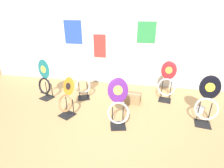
% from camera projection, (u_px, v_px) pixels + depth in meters
% --- Properties ---
extents(ground_plane, '(14.00, 14.00, 0.00)m').
position_uv_depth(ground_plane, '(103.00, 138.00, 2.96)').
color(ground_plane, tan).
extents(wall_back, '(8.00, 0.07, 2.60)m').
position_uv_depth(wall_back, '(123.00, 38.00, 4.59)').
color(wall_back, silver).
rests_on(wall_back, ground_plane).
extents(toilet_seat_display_teal_sax, '(0.42, 0.36, 0.96)m').
position_uv_depth(toilet_seat_display_teal_sax, '(45.00, 82.00, 4.11)').
color(toilet_seat_display_teal_sax, black).
rests_on(toilet_seat_display_teal_sax, ground_plane).
extents(toilet_seat_display_jazz_black, '(0.43, 0.33, 0.94)m').
position_uv_depth(toilet_seat_display_jazz_black, '(207.00, 104.00, 3.15)').
color(toilet_seat_display_jazz_black, black).
rests_on(toilet_seat_display_jazz_black, ground_plane).
extents(toilet_seat_display_purple_note, '(0.45, 0.43, 0.90)m').
position_uv_depth(toilet_seat_display_purple_note, '(118.00, 106.00, 3.13)').
color(toilet_seat_display_purple_note, black).
rests_on(toilet_seat_display_purple_note, ground_plane).
extents(toilet_seat_display_orange_sun, '(0.43, 0.42, 0.79)m').
position_uv_depth(toilet_seat_display_orange_sun, '(66.00, 100.00, 3.47)').
color(toilet_seat_display_orange_sun, black).
rests_on(toilet_seat_display_orange_sun, ground_plane).
extents(toilet_seat_display_white_plain, '(0.40, 0.36, 0.90)m').
position_uv_depth(toilet_seat_display_white_plain, '(83.00, 82.00, 4.12)').
color(toilet_seat_display_white_plain, black).
rests_on(toilet_seat_display_white_plain, ground_plane).
extents(toilet_seat_display_crimson_swirl, '(0.43, 0.37, 0.92)m').
position_uv_depth(toilet_seat_display_crimson_swirl, '(167.00, 83.00, 4.02)').
color(toilet_seat_display_crimson_swirl, black).
rests_on(toilet_seat_display_crimson_swirl, ground_plane).
extents(paint_can, '(0.15, 0.15, 0.14)m').
position_uv_depth(paint_can, '(201.00, 110.00, 3.65)').
color(paint_can, silver).
rests_on(paint_can, ground_plane).
extents(storage_box, '(0.39, 0.32, 0.21)m').
position_uv_depth(storage_box, '(133.00, 98.00, 4.05)').
color(storage_box, '#93754C').
rests_on(storage_box, ground_plane).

